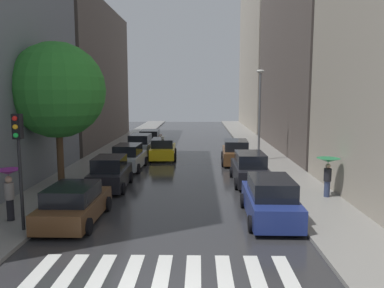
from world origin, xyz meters
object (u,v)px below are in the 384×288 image
(parked_car_left_third, at_px, (129,158))
(parked_car_right_second, at_px, (250,169))
(parked_car_left_fourth, at_px, (141,145))
(parked_car_left_fifth, at_px, (150,139))
(parked_car_right_third, at_px, (236,152))
(traffic_light_left_corner, at_px, (18,146))
(taxi_midroad, at_px, (163,149))
(parked_car_right_nearest, at_px, (270,200))
(lamp_post_right, at_px, (260,108))
(parked_car_left_nearest, at_px, (74,204))
(pedestrian_near_tree, at_px, (9,183))
(pedestrian_foreground, at_px, (328,168))
(street_tree_left, at_px, (57,90))
(parked_car_left_second, at_px, (110,174))

(parked_car_left_third, height_order, parked_car_right_second, parked_car_right_second)
(parked_car_left_fourth, distance_m, parked_car_left_fifth, 5.31)
(parked_car_left_fifth, relative_size, parked_car_right_third, 0.99)
(parked_car_right_second, bearing_deg, traffic_light_left_corner, 130.86)
(parked_car_left_fifth, xyz_separation_m, taxi_midroad, (1.93, -7.26, 0.02))
(parked_car_left_fifth, height_order, parked_car_right_nearest, parked_car_right_nearest)
(parked_car_right_nearest, relative_size, lamp_post_right, 0.71)
(parked_car_left_nearest, bearing_deg, pedestrian_near_tree, 96.93)
(parked_car_left_fourth, height_order, parked_car_right_nearest, parked_car_right_nearest)
(parked_car_left_third, height_order, parked_car_right_nearest, parked_car_right_nearest)
(parked_car_left_fifth, relative_size, parked_car_right_second, 1.01)
(parked_car_right_nearest, bearing_deg, traffic_light_left_corner, 101.90)
(parked_car_left_fourth, bearing_deg, parked_car_left_fifth, 0.65)
(parked_car_right_nearest, height_order, pedestrian_foreground, pedestrian_foreground)
(parked_car_right_nearest, distance_m, taxi_midroad, 15.70)
(parked_car_right_nearest, xyz_separation_m, lamp_post_right, (1.56, 13.36, 3.21))
(parked_car_right_third, bearing_deg, parked_car_left_nearest, 152.18)
(parked_car_left_fifth, distance_m, parked_car_right_second, 17.26)
(pedestrian_near_tree, bearing_deg, parked_car_left_fifth, 63.16)
(parked_car_left_fifth, relative_size, street_tree_left, 0.61)
(pedestrian_foreground, relative_size, lamp_post_right, 0.28)
(parked_car_left_nearest, relative_size, pedestrian_near_tree, 2.16)
(parked_car_left_second, height_order, parked_car_right_third, parked_car_left_second)
(street_tree_left, bearing_deg, parked_car_right_second, 5.98)
(pedestrian_foreground, bearing_deg, parked_car_left_nearest, 86.92)
(parked_car_left_nearest, height_order, pedestrian_near_tree, pedestrian_near_tree)
(parked_car_left_nearest, xyz_separation_m, parked_car_left_second, (0.21, 5.51, 0.09))
(pedestrian_near_tree, xyz_separation_m, traffic_light_left_corner, (0.99, -1.09, 1.63))
(parked_car_left_third, bearing_deg, pedestrian_foreground, -121.37)
(parked_car_left_nearest, bearing_deg, street_tree_left, 24.89)
(parked_car_left_nearest, height_order, pedestrian_foreground, pedestrian_foreground)
(street_tree_left, bearing_deg, parked_car_right_third, 35.82)
(parked_car_left_nearest, height_order, traffic_light_left_corner, traffic_light_left_corner)
(parked_car_left_fourth, relative_size, traffic_light_left_corner, 1.01)
(parked_car_right_nearest, bearing_deg, parked_car_right_second, 1.03)
(parked_car_right_third, bearing_deg, parked_car_right_nearest, -176.51)
(traffic_light_left_corner, xyz_separation_m, lamp_post_right, (11.00, 15.20, 0.75))
(parked_car_right_nearest, bearing_deg, street_tree_left, 64.19)
(parked_car_left_second, xyz_separation_m, parked_car_right_second, (7.74, 1.38, 0.01))
(parked_car_left_third, xyz_separation_m, street_tree_left, (-2.82, -5.08, 4.52))
(parked_car_left_second, xyz_separation_m, pedestrian_near_tree, (-2.67, -5.78, 0.83))
(parked_car_right_second, distance_m, pedestrian_near_tree, 12.66)
(parked_car_left_fifth, relative_size, taxi_midroad, 1.08)
(parked_car_left_third, relative_size, parked_car_right_second, 0.91)
(parked_car_left_third, bearing_deg, parked_car_left_second, -177.98)
(parked_car_left_fourth, xyz_separation_m, parked_car_right_nearest, (7.84, -16.55, 0.02))
(parked_car_right_second, xyz_separation_m, parked_car_right_third, (-0.20, 6.35, -0.03))
(parked_car_left_nearest, xyz_separation_m, parked_car_right_second, (7.95, 6.89, 0.10))
(parked_car_right_third, xyz_separation_m, pedestrian_foreground, (3.54, -9.75, 0.78))
(parked_car_right_second, height_order, taxi_midroad, same)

